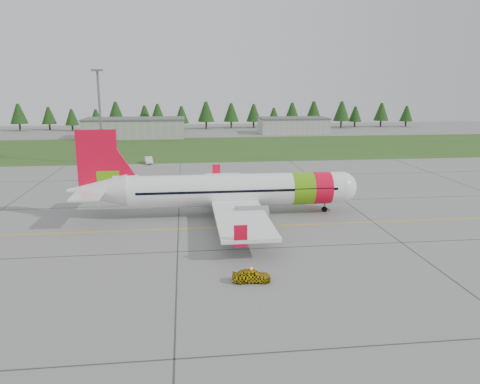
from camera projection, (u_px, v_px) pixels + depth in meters
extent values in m
plane|color=gray|center=(315.00, 246.00, 51.42)|extent=(320.00, 320.00, 0.00)
cylinder|color=white|center=(237.00, 190.00, 63.09)|extent=(28.90, 4.37, 4.33)
sphere|color=white|center=(341.00, 187.00, 64.74)|extent=(4.33, 4.33, 4.33)
cone|color=white|center=(98.00, 191.00, 60.91)|extent=(7.79, 4.34, 4.33)
cube|color=black|center=(343.00, 184.00, 64.69)|extent=(1.78, 2.89, 0.62)
cylinder|color=#5FB00D|center=(302.00, 188.00, 64.11)|extent=(2.90, 4.42, 4.41)
cylinder|color=red|center=(321.00, 188.00, 64.41)|extent=(2.45, 4.42, 4.41)
cube|color=white|center=(233.00, 199.00, 63.31)|extent=(6.16, 35.57, 0.40)
cube|color=red|center=(216.00, 171.00, 80.14)|extent=(1.33, 0.20, 2.22)
cube|color=red|center=(241.00, 236.00, 45.95)|extent=(1.33, 0.20, 2.22)
cylinder|color=gray|center=(240.00, 193.00, 69.55)|extent=(4.00, 2.34, 2.33)
cylinder|color=gray|center=(252.00, 215.00, 57.72)|extent=(4.00, 2.34, 2.33)
cube|color=red|center=(98.00, 162.00, 60.09)|extent=(5.11, 0.41, 8.45)
cube|color=#5FB00D|center=(108.00, 181.00, 60.79)|extent=(2.89, 0.47, 2.67)
cube|color=white|center=(93.00, 189.00, 60.79)|extent=(3.57, 12.79, 0.24)
cylinder|color=slate|center=(325.00, 206.00, 65.09)|extent=(0.20, 0.20, 1.56)
cylinder|color=black|center=(324.00, 209.00, 65.18)|extent=(0.76, 0.31, 0.76)
cylinder|color=slate|center=(223.00, 202.00, 66.46)|extent=(0.24, 0.24, 2.11)
cylinder|color=black|center=(220.00, 205.00, 66.51)|extent=(1.16, 0.50, 1.16)
cylinder|color=slate|center=(227.00, 214.00, 60.44)|extent=(0.24, 0.24, 2.11)
cylinder|color=black|center=(224.00, 217.00, 60.49)|extent=(1.16, 0.50, 1.16)
imported|color=yellow|center=(252.00, 263.00, 41.81)|extent=(1.30, 1.50, 3.51)
imported|color=silver|center=(148.00, 153.00, 104.06)|extent=(1.82, 1.75, 4.54)
cube|color=#30561E|center=(235.00, 147.00, 130.72)|extent=(320.00, 50.00, 0.03)
cube|color=gold|center=(298.00, 225.00, 59.15)|extent=(120.00, 0.25, 0.02)
cube|color=#A8A8A3|center=(135.00, 128.00, 153.66)|extent=(32.00, 14.00, 6.00)
cube|color=#A8A8A3|center=(293.00, 126.00, 167.83)|extent=(24.00, 12.00, 5.20)
cylinder|color=slate|center=(100.00, 119.00, 101.55)|extent=(0.50, 0.50, 20.00)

